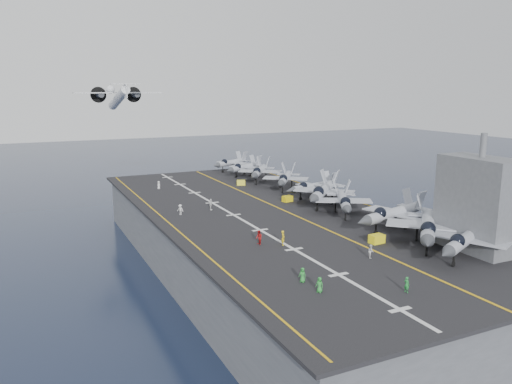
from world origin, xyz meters
name	(u,v)px	position (x,y,z in m)	size (l,w,h in m)	color
ground	(266,269)	(0.00, 0.00, 0.00)	(500.00, 500.00, 0.00)	#142135
hull	(266,242)	(0.00, 0.00, 5.00)	(36.00, 90.00, 10.00)	#56595E
flight_deck	(266,212)	(0.00, 0.00, 10.20)	(38.00, 92.00, 0.40)	black
foul_line	(282,209)	(3.00, 0.00, 10.42)	(0.35, 90.00, 0.02)	gold
landing_centerline	(234,215)	(-6.00, 0.00, 10.42)	(0.50, 90.00, 0.02)	silver
deck_edge_port	(168,222)	(-17.00, 0.00, 10.42)	(0.25, 90.00, 0.02)	gold
deck_edge_stbd	(355,201)	(18.50, 0.00, 10.42)	(0.25, 90.00, 0.02)	gold
island_superstructure	(479,193)	(15.00, -30.00, 17.90)	(5.00, 10.00, 15.00)	#56595E
fighter_jet_0	(466,238)	(11.30, -31.80, 12.91)	(17.19, 14.88, 5.02)	gray
fighter_jet_1	(428,225)	(10.73, -26.09, 13.19)	(18.94, 19.00, 5.59)	gray
fighter_jet_2	(393,212)	(11.86, -18.02, 13.00)	(17.12, 13.68, 5.20)	#8F979F
fighter_jet_3	(344,200)	(10.52, -7.46, 12.84)	(15.16, 16.85, 4.88)	gray
fighter_jet_4	(323,190)	(11.08, -0.43, 13.16)	(18.79, 18.71, 5.52)	gray
fighter_jet_5	(314,186)	(13.32, 6.24, 12.62)	(14.53, 11.46, 4.45)	#8F989F
fighter_jet_6	(285,178)	(12.19, 15.47, 12.83)	(15.86, 16.82, 4.87)	gray
fighter_jet_7	(260,171)	(11.18, 25.61, 12.90)	(16.24, 17.27, 4.99)	#949CA4
fighter_jet_8	(245,167)	(11.48, 34.29, 12.61)	(15.26, 13.74, 4.41)	#919AA1
tow_cart_a	(377,239)	(5.38, -22.44, 10.99)	(2.09, 1.46, 1.19)	yellow
tow_cart_b	(287,199)	(6.90, 5.00, 10.94)	(1.96, 1.44, 1.08)	yellow
tow_cart_c	(241,183)	(5.72, 23.54, 10.94)	(2.12, 1.79, 1.08)	yellow
crew_0	(320,285)	(-10.58, -33.22, 11.21)	(1.05, 1.17, 1.62)	#268C33
crew_1	(283,238)	(-6.43, -17.84, 11.40)	(1.22, 1.42, 2.00)	yellow
crew_2	(259,238)	(-9.23, -16.28, 11.39)	(0.90, 1.26, 1.98)	#B21919
crew_3	(180,210)	(-13.86, 3.90, 11.28)	(1.21, 1.25, 1.75)	silver
crew_4	(211,205)	(-8.20, 4.78, 11.39)	(1.27, 1.42, 1.98)	silver
crew_5	(159,185)	(-11.46, 26.92, 11.24)	(1.20, 1.16, 1.67)	silver
crew_6	(407,285)	(-2.59, -37.04, 11.23)	(0.79, 1.08, 1.66)	#1E8233
crew_7	(371,251)	(0.85, -26.93, 11.25)	(1.07, 1.22, 1.71)	silver
transport_plane	(119,98)	(-12.13, 62.53, 28.52)	(24.05, 17.34, 5.42)	white
fighter_jet_9	(231,162)	(11.48, 42.79, 12.61)	(15.26, 13.74, 4.41)	#919AA1
crew_8	(302,275)	(-10.75, -30.12, 11.21)	(1.05, 1.17, 1.62)	#268C33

